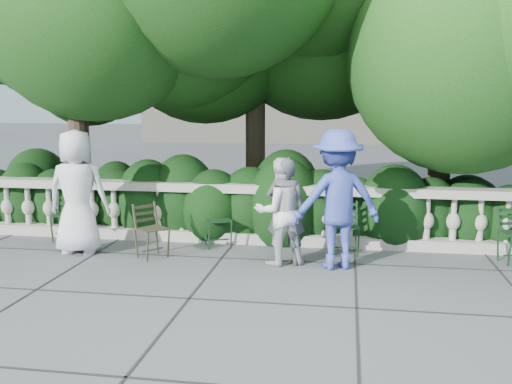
# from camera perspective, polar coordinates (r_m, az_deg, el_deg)

# --- Properties ---
(ground) EXTENTS (90.00, 90.00, 0.00)m
(ground) POSITION_cam_1_polar(r_m,az_deg,el_deg) (7.87, -1.18, -8.38)
(ground) COLOR #4B4E52
(ground) RESTS_ON ground
(balustrade) EXTENTS (12.00, 0.44, 1.00)m
(balustrade) POSITION_cam_1_polar(r_m,az_deg,el_deg) (9.47, 0.78, -2.29)
(balustrade) COLOR #9E998E
(balustrade) RESTS_ON ground
(shrub_hedge) EXTENTS (15.00, 2.60, 1.70)m
(shrub_hedge) POSITION_cam_1_polar(r_m,az_deg,el_deg) (10.73, 1.71, -3.56)
(shrub_hedge) COLOR black
(shrub_hedge) RESTS_ON ground
(tree_canopy) EXTENTS (15.04, 6.52, 6.78)m
(tree_canopy) POSITION_cam_1_polar(r_m,az_deg,el_deg) (10.71, 5.78, 17.70)
(tree_canopy) COLOR #3F3023
(tree_canopy) RESTS_ON ground
(chair_b) EXTENTS (0.50, 0.53, 0.84)m
(chair_b) POSITION_cam_1_polar(r_m,az_deg,el_deg) (10.18, -18.68, -4.78)
(chair_b) COLOR black
(chair_b) RESTS_ON ground
(chair_c) EXTENTS (0.49, 0.52, 0.84)m
(chair_c) POSITION_cam_1_polar(r_m,az_deg,el_deg) (8.84, 8.97, -6.50)
(chair_c) COLOR black
(chair_c) RESTS_ON ground
(chair_d) EXTENTS (0.59, 0.61, 0.84)m
(chair_d) POSITION_cam_1_polar(r_m,az_deg,el_deg) (9.23, -3.62, -5.72)
(chair_d) COLOR black
(chair_d) RESTS_ON ground
(chair_weathered) EXTENTS (0.65, 0.65, 0.84)m
(chair_weathered) POSITION_cam_1_polar(r_m,az_deg,el_deg) (8.77, -9.81, -6.64)
(chair_weathered) COLOR black
(chair_weathered) RESTS_ON ground
(person_businessman) EXTENTS (0.99, 0.68, 1.93)m
(person_businessman) POSITION_cam_1_polar(r_m,az_deg,el_deg) (9.22, -17.42, -0.01)
(person_businessman) COLOR silver
(person_businessman) RESTS_ON ground
(person_woman_grey) EXTENTS (0.59, 0.40, 1.57)m
(person_woman_grey) POSITION_cam_1_polar(r_m,az_deg,el_deg) (8.23, 3.00, -1.97)
(person_woman_grey) COLOR #404246
(person_woman_grey) RESTS_ON ground
(person_casual_man) EXTENTS (0.94, 0.85, 1.56)m
(person_casual_man) POSITION_cam_1_polar(r_m,az_deg,el_deg) (8.25, 2.41, -1.94)
(person_casual_man) COLOR silver
(person_casual_man) RESTS_ON ground
(person_older_blue) EXTENTS (1.45, 1.12, 1.98)m
(person_older_blue) POSITION_cam_1_polar(r_m,az_deg,el_deg) (8.11, 8.13, -0.74)
(person_older_blue) COLOR #3848AA
(person_older_blue) RESTS_ON ground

